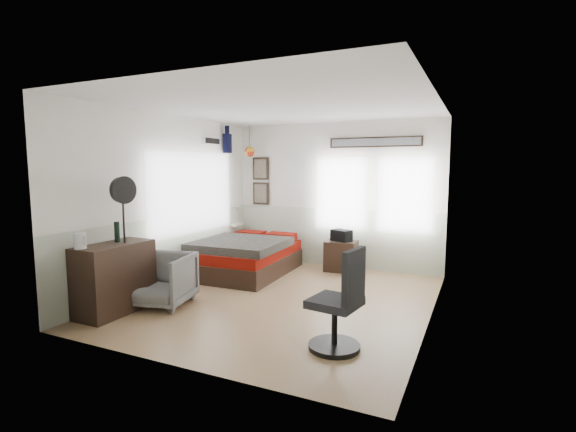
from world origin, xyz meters
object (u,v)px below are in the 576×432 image
Objects in this scene: dresser at (115,278)px; task_chair at (340,309)px; armchair at (161,280)px; nightstand at (341,256)px; bed at (246,256)px.

task_chair is (3.00, 0.12, -0.01)m from dresser.
nightstand is (1.63, 2.87, -0.08)m from armchair.
armchair is 2.66m from task_chair.
bed is at bearing 73.20° from armchair.
task_chair reaches higher than armchair.
nightstand is 3.36m from task_chair.
nightstand is 0.51× the size of task_chair.
nightstand is (1.47, 0.88, -0.03)m from bed.
bed is 2.00m from armchair.
nightstand is at bearing 59.09° from dresser.
task_chair reaches higher than bed.
armchair is (-0.16, -1.99, 0.05)m from bed.
task_chair is (2.64, -0.33, 0.08)m from armchair.
dresser is 0.58m from armchair.
dresser is 1.82× the size of nightstand.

